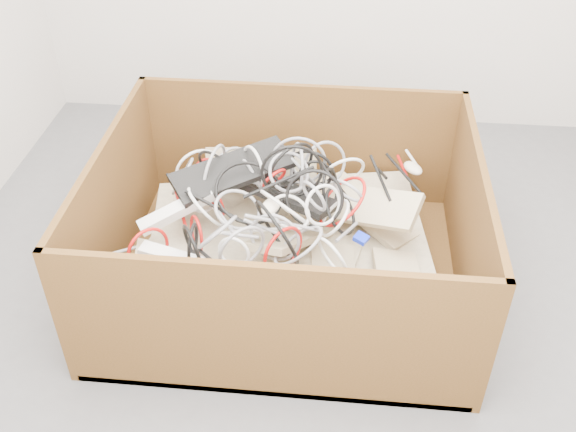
# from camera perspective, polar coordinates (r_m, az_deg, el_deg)

# --- Properties ---
(ground) EXTENTS (3.00, 3.00, 0.00)m
(ground) POSITION_cam_1_polar(r_m,az_deg,el_deg) (2.50, 2.13, -8.36)
(ground) COLOR #505053
(ground) RESTS_ON ground
(cardboard_box) EXTENTS (1.34, 1.12, 0.59)m
(cardboard_box) POSITION_cam_1_polar(r_m,az_deg,el_deg) (2.54, -0.49, -3.14)
(cardboard_box) COLOR #422F10
(cardboard_box) RESTS_ON ground
(keyboard_pile) EXTENTS (1.04, 0.89, 0.37)m
(keyboard_pile) POSITION_cam_1_polar(r_m,az_deg,el_deg) (2.46, 0.73, -0.60)
(keyboard_pile) COLOR tan
(keyboard_pile) RESTS_ON cardboard_box
(mice_scatter) EXTENTS (0.96, 0.71, 0.21)m
(mice_scatter) POSITION_cam_1_polar(r_m,az_deg,el_deg) (2.40, -1.08, 0.45)
(mice_scatter) COLOR beige
(mice_scatter) RESTS_ON keyboard_pile
(power_strip_left) EXTENTS (0.26, 0.19, 0.11)m
(power_strip_left) POSITION_cam_1_polar(r_m,az_deg,el_deg) (2.37, -9.54, 0.46)
(power_strip_left) COLOR silver
(power_strip_left) RESTS_ON keyboard_pile
(power_strip_right) EXTENTS (0.32, 0.10, 0.10)m
(power_strip_right) POSITION_cam_1_polar(r_m,az_deg,el_deg) (2.22, -8.77, -3.98)
(power_strip_right) COLOR silver
(power_strip_right) RESTS_ON keyboard_pile
(vga_plug) EXTENTS (0.06, 0.06, 0.03)m
(vga_plug) POSITION_cam_1_polar(r_m,az_deg,el_deg) (2.28, 6.27, -1.91)
(vga_plug) COLOR #0E23D3
(vga_plug) RESTS_ON keyboard_pile
(cable_tangle) EXTENTS (1.11, 0.97, 0.48)m
(cable_tangle) POSITION_cam_1_polar(r_m,az_deg,el_deg) (2.37, -1.76, 1.65)
(cable_tangle) COLOR silver
(cable_tangle) RESTS_ON keyboard_pile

